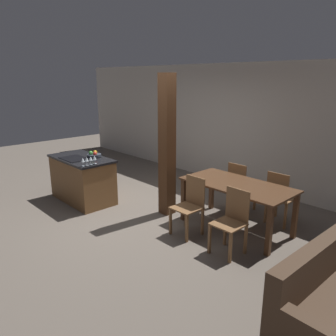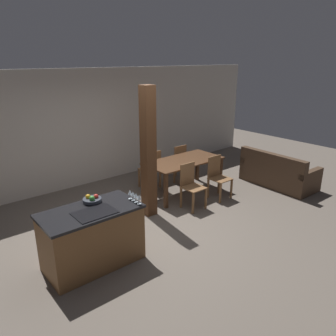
# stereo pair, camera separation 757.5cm
# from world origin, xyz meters

# --- Properties ---
(ground_plane) EXTENTS (16.00, 16.00, 0.00)m
(ground_plane) POSITION_xyz_m (0.00, 0.00, 0.00)
(ground_plane) COLOR #665B51
(wall_back) EXTENTS (11.20, 0.08, 2.70)m
(wall_back) POSITION_xyz_m (0.00, 2.75, 1.35)
(wall_back) COLOR beige
(wall_back) RESTS_ON ground_plane
(kitchen_island) EXTENTS (1.41, 0.76, 0.89)m
(kitchen_island) POSITION_xyz_m (-1.29, -0.35, 0.44)
(kitchen_island) COLOR brown
(kitchen_island) RESTS_ON ground_plane
(fruit_bowl) EXTENTS (0.27, 0.27, 0.12)m
(fruit_bowl) POSITION_xyz_m (-1.15, -0.15, 0.93)
(fruit_bowl) COLOR #383D47
(fruit_bowl) RESTS_ON kitchen_island
(wine_glass_near) EXTENTS (0.06, 0.06, 0.15)m
(wine_glass_near) POSITION_xyz_m (-0.66, -0.66, 1.00)
(wine_glass_near) COLOR silver
(wine_glass_near) RESTS_ON kitchen_island
(wine_glass_middle) EXTENTS (0.06, 0.06, 0.15)m
(wine_glass_middle) POSITION_xyz_m (-0.66, -0.58, 1.00)
(wine_glass_middle) COLOR silver
(wine_glass_middle) RESTS_ON kitchen_island
(wine_glass_far) EXTENTS (0.06, 0.06, 0.15)m
(wine_glass_far) POSITION_xyz_m (-0.66, -0.50, 1.00)
(wine_glass_far) COLOR silver
(wine_glass_far) RESTS_ON kitchen_island
(wine_glass_end) EXTENTS (0.06, 0.06, 0.15)m
(wine_glass_end) POSITION_xyz_m (-0.66, -0.42, 1.00)
(wine_glass_end) COLOR silver
(wine_glass_end) RESTS_ON kitchen_island
(dining_table) EXTENTS (1.76, 0.88, 0.77)m
(dining_table) POSITION_xyz_m (1.55, 0.81, 0.66)
(dining_table) COLOR #51331E
(dining_table) RESTS_ON ground_plane
(dining_chair_near_left) EXTENTS (0.40, 0.40, 0.91)m
(dining_chair_near_left) POSITION_xyz_m (1.16, 0.14, 0.48)
(dining_chair_near_left) COLOR brown
(dining_chair_near_left) RESTS_ON ground_plane
(dining_chair_near_right) EXTENTS (0.40, 0.40, 0.91)m
(dining_chair_near_right) POSITION_xyz_m (1.95, 0.14, 0.48)
(dining_chair_near_right) COLOR brown
(dining_chair_near_right) RESTS_ON ground_plane
(dining_chair_far_left) EXTENTS (0.40, 0.40, 0.91)m
(dining_chair_far_left) POSITION_xyz_m (1.16, 1.48, 0.48)
(dining_chair_far_left) COLOR brown
(dining_chair_far_left) RESTS_ON ground_plane
(dining_chair_far_right) EXTENTS (0.40, 0.40, 0.91)m
(dining_chair_far_right) POSITION_xyz_m (1.95, 1.48, 0.48)
(dining_chair_far_right) COLOR brown
(dining_chair_far_right) RESTS_ON ground_plane
(couch) EXTENTS (0.87, 1.73, 0.84)m
(couch) POSITION_xyz_m (3.60, -0.29, 0.28)
(couch) COLOR #473323
(couch) RESTS_ON ground_plane
(timber_post) EXTENTS (0.22, 0.22, 2.47)m
(timber_post) POSITION_xyz_m (0.32, 0.44, 1.24)
(timber_post) COLOR #4C2D19
(timber_post) RESTS_ON ground_plane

